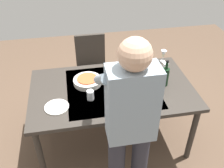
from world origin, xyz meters
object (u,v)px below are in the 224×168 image
Objects in this scene: water_cup_near_left at (146,102)px; wine_glass_left at (121,104)px; wine_bottle at (165,76)px; person_server at (130,125)px; chair_near at (92,64)px; side_bowl_salad at (147,75)px; water_cup_far_left at (166,67)px; dinner_plate_near at (57,107)px; water_cup_near_right at (90,95)px; dining_table at (112,93)px; wine_glass_right at (163,54)px; serving_bowl_pasta at (88,81)px.

wine_glass_left is at bearing 7.72° from water_cup_near_left.
person_server is at bearing 51.99° from wine_bottle.
side_bowl_salad is (-0.53, 0.76, 0.26)m from chair_near.
wine_glass_left reaches higher than water_cup_far_left.
dinner_plate_near is (0.56, -0.55, -0.20)m from person_server.
water_cup_near_left is 1.10× the size of water_cup_near_right.
dinner_plate_near is (0.98, 0.32, -0.03)m from side_bowl_salad.
chair_near is at bearing -72.70° from water_cup_near_left.
dinner_plate_near is at bearing -44.11° from person_server.
dinner_plate_near is at bearing 20.27° from dining_table.
wine_bottle is 0.30m from water_cup_far_left.
person_server is 18.78× the size of water_cup_far_left.
wine_glass_right is (-0.15, -0.46, -0.01)m from wine_bottle.
water_cup_near_right is 0.98m from water_cup_far_left.
dinner_plate_near is at bearing 26.22° from wine_glass_right.
chair_near is at bearing -112.29° from dinner_plate_near.
chair_near is 0.80m from serving_bowl_pasta.
chair_near is 3.07× the size of wine_bottle.
water_cup_far_left is at bearing -161.00° from dining_table.
water_cup_far_left is at bearing 140.54° from chair_near.
water_cup_far_left is 1.31m from dinner_plate_near.
water_cup_near_left is 1.21× the size of water_cup_far_left.
serving_bowl_pasta is (0.00, -0.27, -0.02)m from water_cup_near_right.
wine_glass_right is 0.98m from serving_bowl_pasta.
dining_table is at bearing -149.44° from water_cup_near_right.
person_server is 0.93m from serving_bowl_pasta.
person_server is 9.38× the size of side_bowl_salad.
side_bowl_salad is at bearing -158.49° from water_cup_near_right.
water_cup_far_left is at bearing -124.14° from person_server.
water_cup_near_right reaches higher than serving_bowl_pasta.
serving_bowl_pasta reaches higher than dinner_plate_near.
water_cup_near_left is at bearing -172.28° from wine_glass_left.
chair_near is at bearing -53.85° from wine_bottle.
water_cup_near_right reaches higher than dinner_plate_near.
wine_bottle is 0.43m from water_cup_near_left.
water_cup_near_right is 0.70m from side_bowl_salad.
chair_near is 9.16× the size of water_cup_near_right.
serving_bowl_pasta is 1.30× the size of dinner_plate_near.
wine_glass_left is 0.64m from side_bowl_salad.
dining_table is 1.00× the size of person_server.
wine_glass_right is at bearing -153.78° from dinner_plate_near.
person_server reaches higher than dining_table.
water_cup_near_left is 0.49m from side_bowl_salad.
chair_near is 10.12× the size of water_cup_far_left.
wine_glass_left is 1.52× the size of water_cup_near_right.
person_server is 0.98m from side_bowl_salad.
dinner_plate_near is at bearing 18.35° from side_bowl_salad.
wine_glass_right is 1.42m from dinner_plate_near.
dining_table is 0.81m from person_server.
water_cup_near_left is at bearing 60.13° from wine_glass_right.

